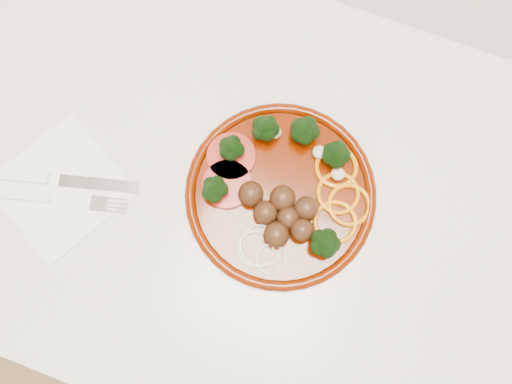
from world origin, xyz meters
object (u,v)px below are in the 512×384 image
(knife, at_px, (44,178))
(napkin, at_px, (61,188))
(fork, at_px, (38,197))
(plate, at_px, (281,191))

(knife, bearing_deg, napkin, -22.66)
(napkin, bearing_deg, fork, -131.92)
(plate, relative_size, napkin, 1.70)
(knife, height_order, fork, knife)
(napkin, xyz_separation_m, fork, (-0.02, -0.02, 0.01))
(knife, xyz_separation_m, fork, (0.00, -0.03, -0.00))
(napkin, distance_m, knife, 0.02)
(knife, bearing_deg, fork, -97.00)
(plate, height_order, fork, plate)
(plate, height_order, knife, plate)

